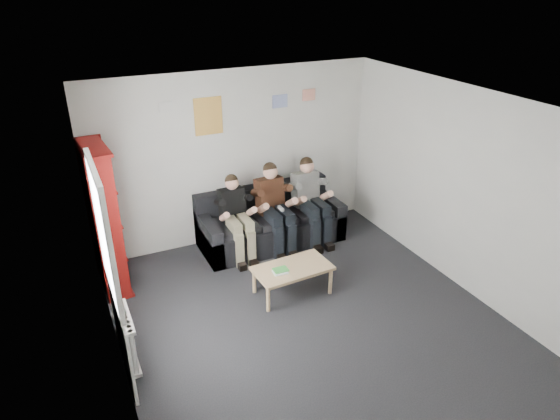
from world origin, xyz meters
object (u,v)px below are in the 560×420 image
person_right (311,201)px  coffee_table (292,270)px  sofa (270,224)px  person_left (237,218)px  bookshelf (105,219)px  person_middle (275,208)px

person_right → coffee_table: bearing=-129.6°
sofa → person_left: 0.74m
coffee_table → person_left: person_left is taller
coffee_table → person_right: 1.59m
bookshelf → person_left: bookshelf is taller
bookshelf → person_left: bearing=-5.2°
coffee_table → person_right: size_ratio=0.76×
person_middle → bookshelf: bearing=173.9°
person_middle → person_right: person_middle is taller
sofa → person_middle: person_middle is taller
bookshelf → coffee_table: bearing=-35.1°
sofa → person_middle: 0.42m
sofa → person_middle: size_ratio=1.66×
person_middle → sofa: bearing=84.6°
bookshelf → person_middle: bookshelf is taller
bookshelf → person_left: (1.83, -0.02, -0.37)m
bookshelf → sofa: bearing=-0.4°
sofa → person_right: bearing=-18.0°
sofa → coffee_table: bearing=-102.6°
sofa → bookshelf: 2.56m
sofa → coffee_table: size_ratio=2.20×
person_left → person_right: size_ratio=0.95×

